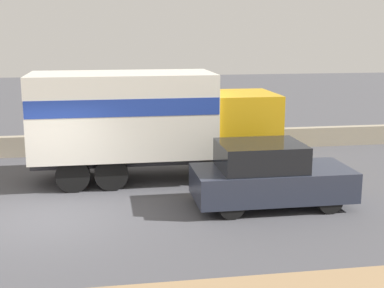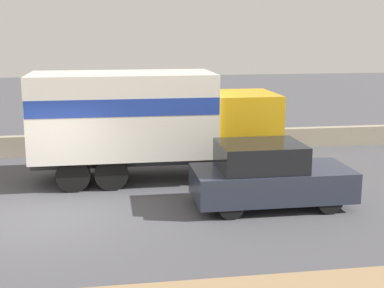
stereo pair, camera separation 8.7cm
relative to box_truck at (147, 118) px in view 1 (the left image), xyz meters
name	(u,v)px [view 1 (the left image)]	position (x,y,z in m)	size (l,w,h in m)	color
ground_plane	(49,218)	(-2.58, -3.04, -1.83)	(80.00, 80.00, 0.00)	#47474C
stone_wall_backdrop	(66,145)	(-2.58, 3.63, -1.48)	(60.00, 0.35, 0.71)	gray
box_truck	(147,118)	(0.00, 0.00, 0.00)	(7.10, 2.48, 3.15)	gold
car_hatchback	(269,175)	(2.78, -2.99, -1.04)	(3.92, 1.79, 1.63)	#282D3D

